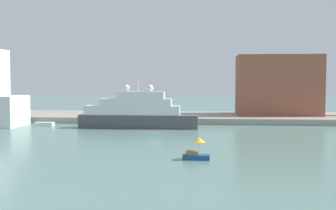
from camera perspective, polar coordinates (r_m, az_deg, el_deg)
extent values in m
plane|color=slate|center=(84.76, -1.85, -3.76)|extent=(400.00, 400.00, 0.00)
cube|color=gray|center=(112.16, -0.08, -1.63)|extent=(110.00, 23.60, 1.44)
cube|color=#4C4C51|center=(92.92, -4.04, -2.23)|extent=(26.12, 3.65, 2.92)
cube|color=white|center=(92.93, -4.84, -0.71)|extent=(20.89, 3.36, 2.02)
cube|color=white|center=(92.68, -4.36, 0.38)|extent=(15.67, 3.07, 1.55)
cube|color=white|center=(92.44, -3.73, 1.35)|extent=(10.45, 2.77, 1.57)
cylinder|color=silver|center=(92.47, -4.06, 2.66)|extent=(0.16, 0.16, 2.67)
sphere|color=white|center=(92.09, -2.45, 2.30)|extent=(1.52, 1.52, 1.52)
sphere|color=white|center=(92.94, -5.64, 2.30)|extent=(1.52, 1.52, 1.52)
cube|color=navy|center=(56.68, 3.81, -7.03)|extent=(3.58, 1.56, 0.63)
cube|color=#8C6647|center=(56.60, 3.27, -6.46)|extent=(1.57, 1.25, 0.52)
cylinder|color=#B2B2B2|center=(56.47, 4.18, -5.86)|extent=(0.06, 0.06, 1.73)
cone|color=gold|center=(56.30, 4.19, -4.67)|extent=(1.79, 1.79, 0.63)
cube|color=silver|center=(101.34, -16.33, -2.48)|extent=(4.21, 1.88, 0.86)
cube|color=#93513D|center=(115.06, 14.59, 2.63)|extent=(21.35, 12.19, 15.58)
cube|color=black|center=(111.87, -7.96, -1.11)|extent=(4.03, 1.76, 0.77)
cube|color=#262D33|center=(111.87, -8.07, -0.78)|extent=(2.42, 1.59, 0.52)
cylinder|color=#4C4C4C|center=(105.67, -5.70, -1.21)|extent=(0.36, 0.36, 1.32)
sphere|color=tan|center=(105.61, -5.70, -0.79)|extent=(0.24, 0.24, 0.24)
cylinder|color=black|center=(101.37, -0.26, -1.59)|extent=(0.43, 0.43, 0.61)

